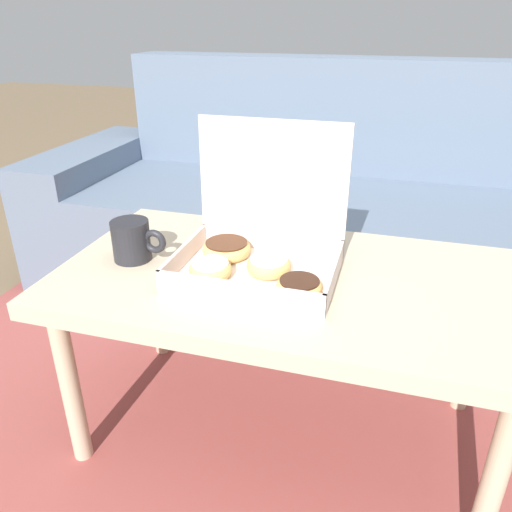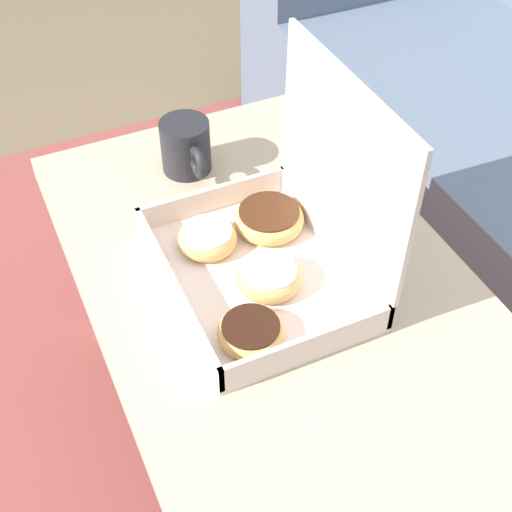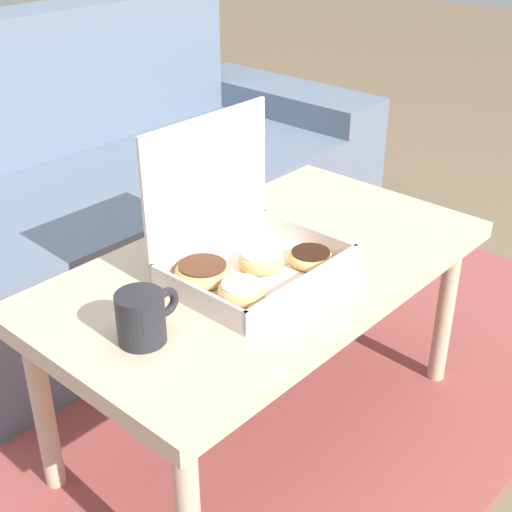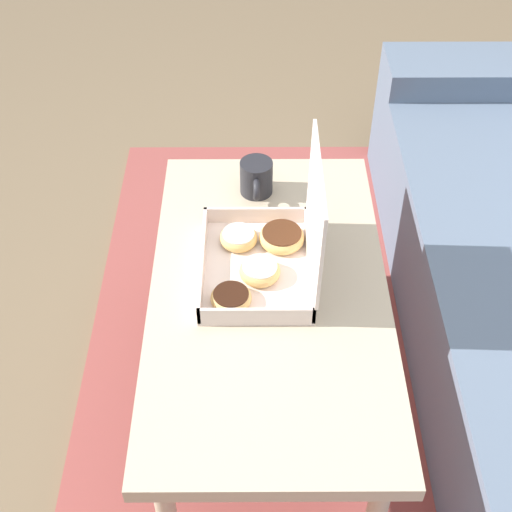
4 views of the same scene
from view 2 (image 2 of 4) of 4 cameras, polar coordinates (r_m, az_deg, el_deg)
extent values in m
plane|color=#756047|center=(1.47, 4.64, -15.00)|extent=(12.00, 12.00, 0.00)
cube|color=#994742|center=(1.58, 14.49, -10.56)|extent=(2.42, 1.80, 0.01)
cube|color=slate|center=(2.26, 9.88, 17.47)|extent=(0.24, 0.80, 0.50)
cube|color=#C6B293|center=(1.08, 2.87, -4.27)|extent=(1.02, 0.56, 0.04)
cylinder|color=#C6B293|center=(1.51, -12.89, -0.88)|extent=(0.04, 0.04, 0.43)
cylinder|color=#C6B293|center=(1.60, 2.45, 3.84)|extent=(0.04, 0.04, 0.43)
cube|color=silver|center=(1.09, 0.00, -1.71)|extent=(0.35, 0.26, 0.01)
cube|color=silver|center=(1.04, -6.45, -2.83)|extent=(0.35, 0.01, 0.05)
cube|color=silver|center=(1.12, 6.01, 1.23)|extent=(0.35, 0.01, 0.05)
cube|color=silver|center=(1.19, -3.44, 4.62)|extent=(0.01, 0.26, 0.05)
cube|color=silver|center=(0.97, 4.22, -7.27)|extent=(0.01, 0.26, 0.05)
cube|color=silver|center=(1.02, 6.94, 7.65)|extent=(0.35, 0.01, 0.27)
torus|color=#E0B266|center=(1.06, 1.04, -1.71)|extent=(0.10, 0.10, 0.04)
cylinder|color=white|center=(1.05, 1.05, -1.32)|extent=(0.08, 0.08, 0.02)
torus|color=#E0B266|center=(1.15, 1.04, 2.98)|extent=(0.11, 0.11, 0.04)
cylinder|color=#472614|center=(1.15, 1.05, 3.36)|extent=(0.10, 0.10, 0.02)
torus|color=#E0B266|center=(1.00, -0.42, -6.13)|extent=(0.10, 0.10, 0.03)
cylinder|color=black|center=(0.99, -0.42, -5.82)|extent=(0.08, 0.08, 0.01)
torus|color=#E0B266|center=(1.12, -3.91, 1.40)|extent=(0.09, 0.09, 0.03)
cylinder|color=white|center=(1.12, -3.94, 1.77)|extent=(0.08, 0.08, 0.02)
cylinder|color=#232328|center=(1.28, -5.65, 8.75)|extent=(0.09, 0.09, 0.10)
torus|color=#232328|center=(1.23, -4.69, 7.45)|extent=(0.06, 0.02, 0.06)
camera|label=1|loc=(0.79, -69.59, -8.27)|focal=35.00mm
camera|label=3|loc=(1.72, -51.69, 29.85)|focal=50.00mm
camera|label=4|loc=(0.75, 138.30, 4.87)|focal=50.00mm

